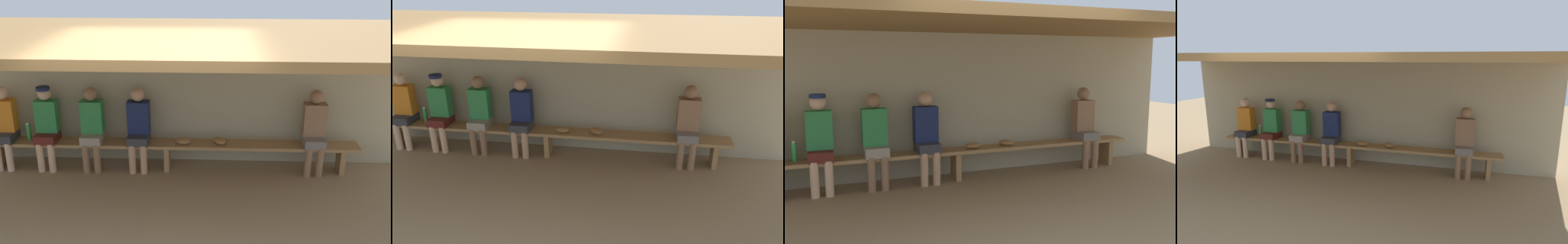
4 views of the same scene
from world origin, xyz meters
The scene contains 11 objects.
ground_plane centered at (0.00, 0.00, 0.00)m, with size 24.00×24.00×0.00m, color #937754.
back_wall centered at (0.00, 2.00, 1.10)m, with size 8.00×0.20×2.20m, color tan.
dugout_roof centered at (0.00, 0.70, 2.26)m, with size 8.00×2.80×0.12m, color olive.
bench centered at (0.00, 1.55, 0.39)m, with size 6.00×0.36×0.46m.
player_in_red centered at (2.29, 1.55, 0.73)m, with size 0.34×0.42×1.34m.
player_leftmost centered at (-0.44, 1.55, 0.73)m, with size 0.34×0.42×1.34m.
player_middle centered at (-1.18, 1.55, 0.73)m, with size 0.34×0.42×1.34m.
player_in_blue centered at (-1.90, 1.55, 0.75)m, with size 0.34×0.42×1.34m.
water_bottle_clear centered at (-2.23, 1.60, 0.59)m, with size 0.06×0.06×0.28m.
baseball_glove_dark_brown centered at (0.83, 1.55, 0.51)m, with size 0.24×0.17×0.09m, color olive.
baseball_glove_worn centered at (0.26, 1.52, 0.51)m, with size 0.24×0.17×0.09m, color olive.
Camera 3 is at (-1.98, -4.42, 1.78)m, focal length 39.27 mm.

